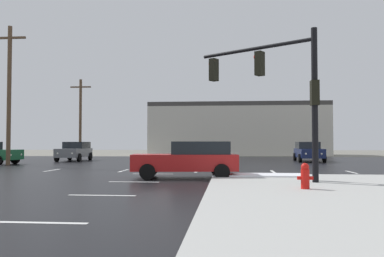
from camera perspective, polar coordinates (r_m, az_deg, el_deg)
The scene contains 12 objects.
ground_plane at distance 21.88m, azimuth -4.56°, elevation -6.05°, with size 120.00×120.00×0.00m, color slate.
road_asphalt at distance 21.88m, azimuth -4.56°, elevation -6.02°, with size 44.00×44.00×0.02m, color black.
snow_strip_curbside at distance 17.62m, azimuth 9.52°, elevation -6.47°, with size 4.00×1.60×0.06m, color white.
lane_markings at distance 20.35m, azimuth -1.85°, elevation -6.30°, with size 36.15×36.15×0.01m.
traffic_signal_mast at distance 15.86m, azimuth 12.13°, elevation 6.48°, with size 4.30×2.99×5.56m.
fire_hydrant at distance 12.94m, azimuth 15.66°, elevation -6.45°, with size 0.48×0.26×0.79m.
strip_building_background at distance 50.13m, azimuth 6.44°, elevation -0.16°, with size 20.98×8.00×6.25m.
sedan_grey at distance 35.31m, azimuth -16.17°, elevation -3.03°, with size 2.21×4.61×1.58m.
sedan_navy at distance 33.88m, azimuth 16.09°, elevation -3.08°, with size 2.14×4.59×1.58m.
sedan_red at distance 17.57m, azimuth -0.48°, elevation -4.28°, with size 4.68×2.43×1.58m.
utility_pole_far at distance 30.09m, azimuth -24.38°, elevation 4.67°, with size 2.20×0.28×9.46m.
utility_pole_distant at distance 44.02m, azimuth -15.46°, elevation 1.68°, with size 2.20×0.28×8.18m.
Camera 1 is at (3.66, -21.52, 1.57)m, focal length 37.83 mm.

